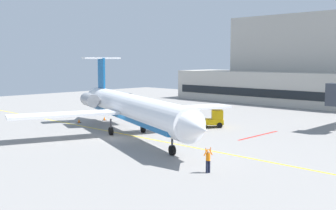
{
  "coord_description": "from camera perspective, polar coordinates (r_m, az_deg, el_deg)",
  "views": [
    {
      "loc": [
        35.35,
        -28.18,
        8.5
      ],
      "look_at": [
        0.05,
        8.09,
        3.0
      ],
      "focal_mm": 44.68,
      "sensor_mm": 36.0,
      "label": 1
    }
  ],
  "objects": [
    {
      "name": "safety_cone_alpha",
      "position": [
        59.45,
        -8.68,
        -1.85
      ],
      "size": [
        0.47,
        0.47,
        0.55
      ],
      "color": "orange",
      "rests_on": "ground"
    },
    {
      "name": "regional_jet",
      "position": [
        47.22,
        -5.26,
        -0.39
      ],
      "size": [
        32.65,
        25.38,
        8.82
      ],
      "color": "white",
      "rests_on": "ground"
    },
    {
      "name": "terminal_building",
      "position": [
        81.61,
        21.1,
        4.26
      ],
      "size": [
        66.97,
        12.73,
        17.12
      ],
      "color": "#B7B2A8",
      "rests_on": "ground"
    },
    {
      "name": "baggage_tug",
      "position": [
        71.28,
        -5.15,
        0.1
      ],
      "size": [
        3.5,
        4.33,
        2.1
      ],
      "color": "#E5B20C",
      "rests_on": "ground"
    },
    {
      "name": "pushback_tractor",
      "position": [
        63.64,
        -5.22,
        -0.73
      ],
      "size": [
        3.64,
        3.64,
        1.83
      ],
      "color": "#1E4CB2",
      "rests_on": "ground"
    },
    {
      "name": "belt_loader",
      "position": [
        53.24,
        6.07,
        -1.96
      ],
      "size": [
        3.72,
        3.61,
        2.16
      ],
      "color": "#E5B20C",
      "rests_on": "ground"
    },
    {
      "name": "safety_cone_bravo",
      "position": [
        57.85,
        -12.04,
        -2.14
      ],
      "size": [
        0.47,
        0.47,
        0.55
      ],
      "color": "orange",
      "rests_on": "ground"
    },
    {
      "name": "ground",
      "position": [
        46.01,
        -7.11,
        -4.56
      ],
      "size": [
        120.0,
        120.0,
        0.11
      ],
      "color": "gray"
    },
    {
      "name": "marshaller",
      "position": [
        31.82,
        5.49,
        -7.49
      ],
      "size": [
        0.34,
        0.82,
        1.95
      ],
      "color": "#191E33",
      "rests_on": "ground"
    }
  ]
}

